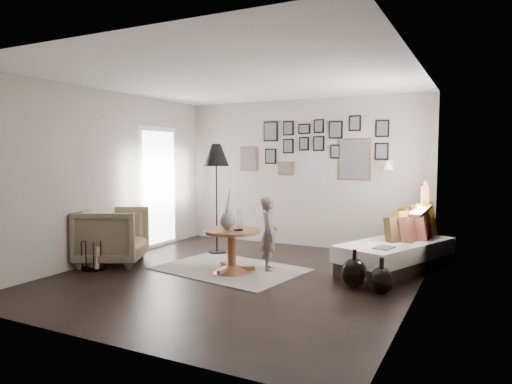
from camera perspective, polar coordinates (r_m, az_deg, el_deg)
The scene contains 23 objects.
ground at distance 6.18m, azimuth -2.55°, elevation -10.54°, with size 4.80×4.80×0.00m, color black.
wall_back at distance 8.15m, azimuth 5.72°, elevation 2.36°, with size 4.50×4.50×0.00m, color gray.
wall_front at distance 4.06m, azimuth -19.43°, elevation -0.05°, with size 4.50×4.50×0.00m, color gray.
wall_left at distance 7.34m, azimuth -18.09°, elevation 1.92°, with size 4.80×4.80×0.00m, color gray.
wall_right at distance 5.25m, azimuth 19.33°, elevation 0.93°, with size 4.80×4.80×0.00m, color gray.
ceiling at distance 6.05m, azimuth -2.64°, elevation 13.98°, with size 4.80×4.80×0.00m, color white.
door_left at distance 8.24m, azimuth -12.08°, elevation 0.56°, with size 0.00×2.14×2.14m.
window_right at distance 6.62m, azimuth 20.12°, elevation -1.59°, with size 0.15×1.32×1.30m.
gallery_wall at distance 8.03m, azimuth 7.62°, elevation 5.47°, with size 2.74×0.03×1.08m.
wall_sconce at distance 7.46m, azimuth 16.17°, elevation 3.25°, with size 0.18×0.36×0.16m.
rug at distance 6.56m, azimuth -3.32°, elevation -9.59°, with size 1.97×1.38×0.01m, color beige.
pedestal_table at distance 6.32m, azimuth -3.04°, elevation -7.61°, with size 0.77×0.77×0.60m.
vase at distance 6.29m, azimuth -3.60°, elevation -3.13°, with size 0.22×0.22×0.55m.
candles at distance 6.18m, azimuth -2.17°, elevation -3.53°, with size 0.13×0.13×0.28m.
daybed at distance 6.76m, azimuth 17.18°, elevation -6.86°, with size 1.45×2.02×0.92m.
magazine_on_daybed at distance 6.13m, azimuth 15.71°, elevation -6.71°, with size 0.21×0.28×0.02m, color black.
armchair at distance 7.13m, azimuth -17.50°, elevation -5.24°, with size 0.90×0.93×0.84m, color #70664C.
armchair_cushion at distance 7.16m, azimuth -17.23°, elevation -4.72°, with size 0.38×0.38×0.10m, color silver.
floor_lamp at distance 7.47m, azimuth -4.99°, elevation 4.12°, with size 0.42×0.42×1.80m.
magazine_basket at distance 6.92m, azimuth -19.61°, elevation -7.40°, with size 0.39×0.39×0.42m.
demijohn_large at distance 5.76m, azimuth 12.18°, elevation -9.87°, with size 0.31×0.31×0.47m.
demijohn_small at distance 5.58m, azimuth 15.39°, elevation -10.63°, with size 0.28×0.28×0.43m.
child at distance 6.40m, azimuth 1.62°, elevation -5.25°, with size 0.38×0.25×1.04m, color #544942.
Camera 1 is at (2.93, -5.20, 1.61)m, focal length 32.00 mm.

